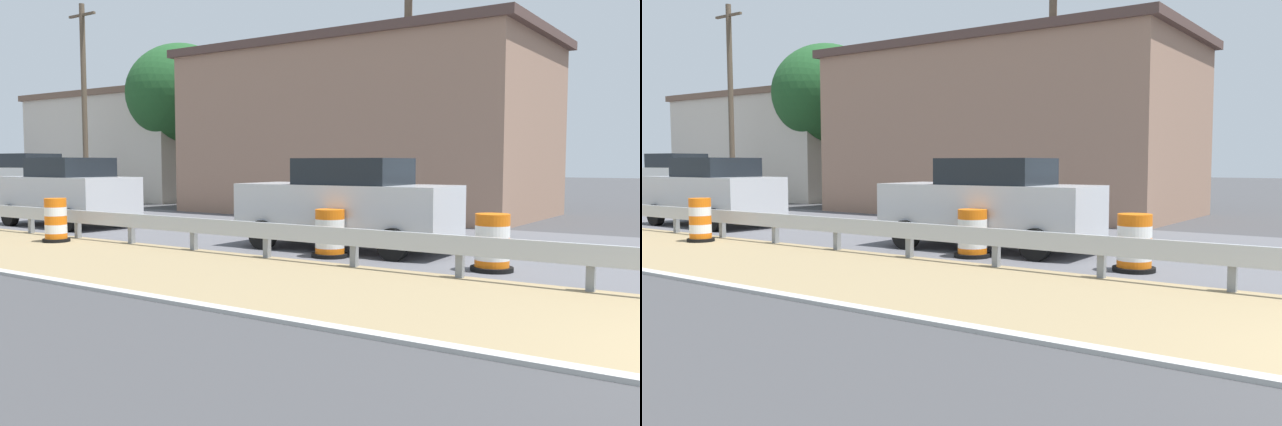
% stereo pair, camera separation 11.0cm
% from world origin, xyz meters
% --- Properties ---
extents(traffic_barrel_nearest, '(0.75, 0.75, 1.01)m').
position_xyz_m(traffic_barrel_nearest, '(3.65, 4.80, 0.45)').
color(traffic_barrel_nearest, orange).
rests_on(traffic_barrel_nearest, ground).
extents(traffic_barrel_close, '(0.74, 0.74, 0.96)m').
position_xyz_m(traffic_barrel_close, '(3.48, 8.08, 0.43)').
color(traffic_barrel_close, orange).
rests_on(traffic_barrel_close, ground).
extents(traffic_barrel_mid, '(0.63, 0.63, 1.05)m').
position_xyz_m(traffic_barrel_mid, '(1.91, 14.89, 0.47)').
color(traffic_barrel_mid, orange).
rests_on(traffic_barrel_mid, ground).
extents(car_lead_near_lane, '(2.05, 4.84, 1.99)m').
position_xyz_m(car_lead_near_lane, '(4.57, 8.36, 1.00)').
color(car_lead_near_lane, silver).
rests_on(car_lead_near_lane, ground).
extents(car_trailing_far_lane, '(2.19, 4.49, 2.04)m').
position_xyz_m(car_trailing_far_lane, '(4.46, 18.07, 1.02)').
color(car_trailing_far_lane, silver).
rests_on(car_trailing_far_lane, ground).
extents(car_distant_a, '(2.08, 4.21, 2.26)m').
position_xyz_m(car_distant_a, '(7.95, 25.44, 1.12)').
color(car_distant_a, silver).
rests_on(car_distant_a, ground).
extents(roadside_shop_near, '(7.09, 13.50, 6.22)m').
position_xyz_m(roadside_shop_near, '(13.97, 13.46, 3.12)').
color(roadside_shop_near, '#93705B').
rests_on(roadside_shop_near, ground).
extents(roadside_shop_far, '(6.56, 11.28, 5.50)m').
position_xyz_m(roadside_shop_far, '(16.26, 29.00, 2.76)').
color(roadside_shop_far, beige).
rests_on(roadside_shop_far, ground).
extents(utility_pole_near, '(0.24, 1.80, 7.69)m').
position_xyz_m(utility_pole_near, '(10.79, 10.07, 4.00)').
color(utility_pole_near, brown).
rests_on(utility_pole_near, ground).
extents(utility_pole_mid, '(0.24, 1.80, 9.08)m').
position_xyz_m(utility_pole_mid, '(11.55, 26.92, 4.70)').
color(utility_pole_mid, brown).
rests_on(utility_pole_mid, ground).
extents(tree_roadside, '(5.19, 5.19, 7.46)m').
position_xyz_m(tree_roadside, '(14.71, 23.86, 5.12)').
color(tree_roadside, brown).
rests_on(tree_roadside, ground).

